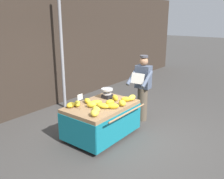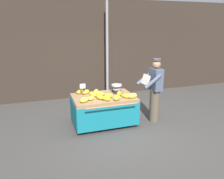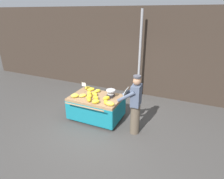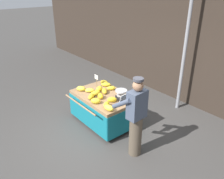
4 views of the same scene
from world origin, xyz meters
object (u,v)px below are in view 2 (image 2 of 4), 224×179
banana_bunch_6 (117,98)px  banana_bunch_8 (119,93)px  banana_bunch_0 (96,91)px  banana_bunch_11 (93,94)px  weighing_scale (117,89)px  banana_bunch_1 (126,96)px  street_pole (107,52)px  price_sign (83,87)px  banana_bunch_5 (133,96)px  banana_bunch_9 (80,92)px  banana_bunch_2 (100,97)px  banana_bunch_10 (84,100)px  banana_bunch_7 (106,98)px  banana_bunch_12 (99,94)px  banana_bunch_4 (109,96)px  vendor_person (155,90)px  banana_bunch_13 (91,98)px  banana_cart (104,104)px

banana_bunch_6 → banana_bunch_8: bearing=60.6°
banana_bunch_0 → banana_bunch_11: bearing=-118.9°
weighing_scale → banana_bunch_1: 0.51m
street_pole → price_sign: bearing=-123.0°
street_pole → banana_bunch_1: (-0.25, -2.38, -0.83)m
banana_bunch_5 → banana_bunch_9: bearing=146.5°
banana_bunch_2 → banana_bunch_10: (-0.43, -0.14, 0.01)m
banana_bunch_7 → banana_bunch_12: banana_bunch_7 is taller
street_pole → banana_bunch_10: (-1.31, -2.37, -0.83)m
street_pole → banana_bunch_12: size_ratio=11.92×
banana_bunch_2 → banana_bunch_6: bearing=-34.3°
street_pole → banana_bunch_4: size_ratio=16.32×
banana_bunch_0 → banana_bunch_2: size_ratio=0.79×
banana_bunch_5 → banana_bunch_6: size_ratio=1.12×
vendor_person → banana_bunch_11: bearing=169.6°
street_pole → banana_bunch_11: size_ratio=15.61×
price_sign → banana_bunch_11: size_ratio=1.60×
banana_bunch_0 → vendor_person: vendor_person is taller
banana_bunch_7 → banana_bunch_12: size_ratio=0.93×
banana_bunch_9 → banana_bunch_12: banana_bunch_12 is taller
weighing_scale → banana_bunch_1: size_ratio=1.26×
weighing_scale → street_pole: bearing=80.4°
banana_bunch_4 → banana_bunch_10: banana_bunch_4 is taller
street_pole → banana_bunch_13: size_ratio=14.44×
banana_bunch_5 → banana_bunch_12: bearing=148.8°
banana_bunch_11 → banana_bunch_12: size_ratio=0.76×
banana_bunch_5 → banana_bunch_10: banana_bunch_5 is taller
street_pole → weighing_scale: street_pole is taller
banana_bunch_2 → banana_bunch_12: banana_bunch_12 is taller
banana_bunch_4 → banana_bunch_9: 0.85m
banana_bunch_9 → banana_bunch_13: 0.61m
price_sign → banana_bunch_8: size_ratio=1.55×
banana_bunch_9 → banana_bunch_11: banana_bunch_11 is taller
banana_bunch_12 → banana_bunch_0: bearing=96.2°
banana_cart → banana_bunch_13: banana_bunch_13 is taller
banana_bunch_7 → banana_bunch_2: bearing=118.5°
street_pole → banana_bunch_12: 2.31m
banana_bunch_5 → banana_bunch_7: 0.70m
banana_bunch_2 → banana_bunch_13: size_ratio=1.25×
banana_bunch_0 → banana_bunch_8: bearing=-37.1°
banana_cart → banana_bunch_4: (0.09, -0.18, 0.28)m
banana_bunch_2 → banana_bunch_7: bearing=-61.5°
banana_bunch_12 → banana_bunch_1: bearing=-33.7°
weighing_scale → banana_bunch_11: size_ratio=1.32×
banana_bunch_6 → banana_bunch_9: 1.11m
weighing_scale → banana_bunch_5: bearing=-67.4°
weighing_scale → banana_bunch_5: 0.60m
banana_bunch_11 → banana_bunch_13: bearing=-114.8°
banana_cart → banana_bunch_11: bearing=169.8°
banana_bunch_8 → banana_bunch_10: 1.00m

